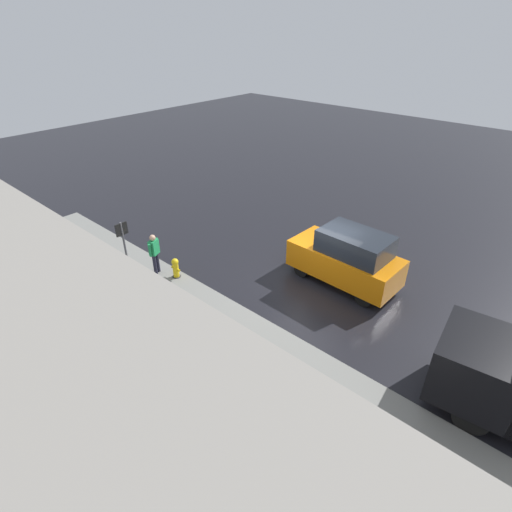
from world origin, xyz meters
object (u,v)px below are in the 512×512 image
at_px(moving_hatchback, 347,258).
at_px(pedestrian, 154,251).
at_px(fire_hydrant, 176,268).
at_px(sign_post, 124,244).

bearing_deg(moving_hatchback, pedestrian, 36.76).
xyz_separation_m(moving_hatchback, fire_hydrant, (4.76, 3.83, -0.63)).
bearing_deg(sign_post, fire_hydrant, -127.64).
height_order(fire_hydrant, sign_post, sign_post).
height_order(moving_hatchback, fire_hydrant, moving_hatchback).
relative_size(pedestrian, sign_post, 0.68).
height_order(fire_hydrant, pedestrian, pedestrian).
bearing_deg(moving_hatchback, sign_post, 41.60).
relative_size(fire_hydrant, pedestrian, 0.50).
bearing_deg(sign_post, pedestrian, -103.04).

